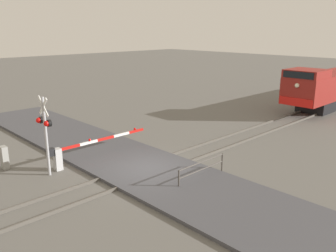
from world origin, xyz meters
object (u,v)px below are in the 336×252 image
at_px(crossing_gate, 72,151).
at_px(utility_cabinet, 4,158).
at_px(crossing_signal, 45,127).
at_px(guard_railing, 202,167).

relative_size(crossing_gate, utility_cabinet, 5.14).
height_order(crossing_signal, crossing_gate, crossing_signal).
height_order(utility_cabinet, guard_railing, utility_cabinet).
height_order(crossing_signal, guard_railing, crossing_signal).
bearing_deg(crossing_signal, guard_railing, 41.84).
xyz_separation_m(crossing_gate, guard_railing, (5.93, 3.55, -0.17)).
relative_size(crossing_gate, guard_railing, 1.92).
distance_m(crossing_signal, utility_cabinet, 3.27).
xyz_separation_m(utility_cabinet, guard_railing, (8.03, 6.31, 0.03)).
distance_m(crossing_signal, crossing_gate, 2.26).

